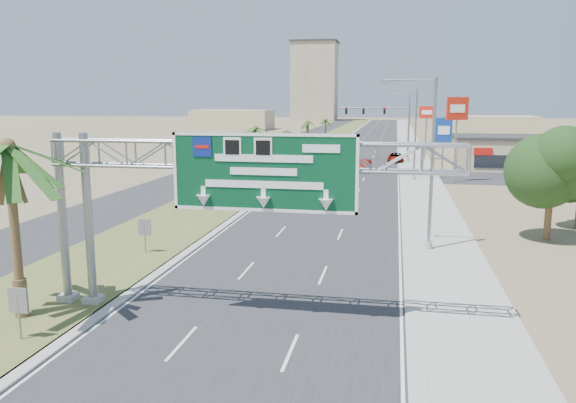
{
  "coord_description": "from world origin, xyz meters",
  "views": [
    {
      "loc": [
        5.37,
        -11.07,
        8.66
      ],
      "look_at": [
        0.69,
        13.44,
        4.2
      ],
      "focal_mm": 35.0,
      "sensor_mm": 36.0,
      "label": 1
    }
  ],
  "objects_px": {
    "store_building": "(525,154)",
    "car_far": "(349,154)",
    "car_mid_lane": "(363,165)",
    "car_right_lane": "(396,158)",
    "signal_mast": "(394,128)",
    "pole_sign_blue": "(444,132)",
    "pole_sign_red_near": "(457,114)",
    "palm_near": "(8,147)",
    "sign_gantry": "(227,169)",
    "car_left_lane": "(281,190)",
    "pole_sign_red_far": "(427,117)"
  },
  "relations": [
    {
      "from": "signal_mast",
      "to": "car_mid_lane",
      "type": "bearing_deg",
      "value": -107.07
    },
    {
      "from": "car_left_lane",
      "to": "car_mid_lane",
      "type": "bearing_deg",
      "value": 76.86
    },
    {
      "from": "pole_sign_red_near",
      "to": "pole_sign_red_far",
      "type": "height_order",
      "value": "pole_sign_red_near"
    },
    {
      "from": "palm_near",
      "to": "car_far",
      "type": "xyz_separation_m",
      "value": [
        7.74,
        65.48,
        -6.15
      ]
    },
    {
      "from": "signal_mast",
      "to": "car_right_lane",
      "type": "relative_size",
      "value": 2.2
    },
    {
      "from": "pole_sign_red_near",
      "to": "pole_sign_blue",
      "type": "relative_size",
      "value": 1.35
    },
    {
      "from": "palm_near",
      "to": "car_left_lane",
      "type": "bearing_deg",
      "value": 81.13
    },
    {
      "from": "car_mid_lane",
      "to": "car_right_lane",
      "type": "relative_size",
      "value": 0.92
    },
    {
      "from": "store_building",
      "to": "car_mid_lane",
      "type": "xyz_separation_m",
      "value": [
        -20.5,
        -5.99,
        -1.29
      ]
    },
    {
      "from": "car_mid_lane",
      "to": "car_left_lane",
      "type": "bearing_deg",
      "value": -98.82
    },
    {
      "from": "car_left_lane",
      "to": "store_building",
      "type": "bearing_deg",
      "value": 48.87
    },
    {
      "from": "car_mid_lane",
      "to": "pole_sign_blue",
      "type": "distance_m",
      "value": 10.58
    },
    {
      "from": "car_left_lane",
      "to": "pole_sign_blue",
      "type": "distance_m",
      "value": 28.03
    },
    {
      "from": "car_far",
      "to": "pole_sign_red_far",
      "type": "xyz_separation_m",
      "value": [
        11.26,
        1.72,
        5.65
      ]
    },
    {
      "from": "car_left_lane",
      "to": "car_right_lane",
      "type": "relative_size",
      "value": 1.02
    },
    {
      "from": "car_right_lane",
      "to": "sign_gantry",
      "type": "bearing_deg",
      "value": -93.73
    },
    {
      "from": "car_mid_lane",
      "to": "pole_sign_red_far",
      "type": "distance_m",
      "value": 18.24
    },
    {
      "from": "pole_sign_red_near",
      "to": "car_far",
      "type": "bearing_deg",
      "value": 120.84
    },
    {
      "from": "store_building",
      "to": "car_right_lane",
      "type": "height_order",
      "value": "store_building"
    },
    {
      "from": "car_mid_lane",
      "to": "car_right_lane",
      "type": "distance_m",
      "value": 11.84
    },
    {
      "from": "sign_gantry",
      "to": "car_left_lane",
      "type": "distance_m",
      "value": 28.5
    },
    {
      "from": "pole_sign_red_far",
      "to": "car_right_lane",
      "type": "bearing_deg",
      "value": -136.79
    },
    {
      "from": "car_left_lane",
      "to": "car_far",
      "type": "bearing_deg",
      "value": 87.11
    },
    {
      "from": "signal_mast",
      "to": "pole_sign_red_near",
      "type": "xyz_separation_m",
      "value": [
        6.55,
        -20.58,
        2.5
      ]
    },
    {
      "from": "car_mid_lane",
      "to": "pole_sign_blue",
      "type": "height_order",
      "value": "pole_sign_blue"
    },
    {
      "from": "car_right_lane",
      "to": "pole_sign_blue",
      "type": "distance_m",
      "value": 12.78
    },
    {
      "from": "pole_sign_red_near",
      "to": "pole_sign_blue",
      "type": "height_order",
      "value": "pole_sign_red_near"
    },
    {
      "from": "car_left_lane",
      "to": "car_mid_lane",
      "type": "distance_m",
      "value": 23.1
    },
    {
      "from": "sign_gantry",
      "to": "car_right_lane",
      "type": "relative_size",
      "value": 3.58
    },
    {
      "from": "pole_sign_red_near",
      "to": "palm_near",
      "type": "bearing_deg",
      "value": -115.75
    },
    {
      "from": "sign_gantry",
      "to": "car_right_lane",
      "type": "bearing_deg",
      "value": 83.88
    },
    {
      "from": "car_far",
      "to": "store_building",
      "type": "bearing_deg",
      "value": -14.13
    },
    {
      "from": "car_left_lane",
      "to": "pole_sign_blue",
      "type": "xyz_separation_m",
      "value": [
        15.74,
        22.82,
        4.14
      ]
    },
    {
      "from": "car_left_lane",
      "to": "pole_sign_red_near",
      "type": "xyz_separation_m",
      "value": [
        16.29,
        13.68,
        6.54
      ]
    },
    {
      "from": "store_building",
      "to": "car_far",
      "type": "bearing_deg",
      "value": 162.31
    },
    {
      "from": "car_far",
      "to": "pole_sign_blue",
      "type": "bearing_deg",
      "value": -42.12
    },
    {
      "from": "sign_gantry",
      "to": "pole_sign_red_far",
      "type": "distance_m",
      "value": 66.18
    },
    {
      "from": "palm_near",
      "to": "store_building",
      "type": "relative_size",
      "value": 0.46
    },
    {
      "from": "car_far",
      "to": "pole_sign_red_near",
      "type": "bearing_deg",
      "value": -55.6
    },
    {
      "from": "car_right_lane",
      "to": "car_far",
      "type": "distance_m",
      "value": 7.34
    },
    {
      "from": "signal_mast",
      "to": "pole_sign_blue",
      "type": "distance_m",
      "value": 12.91
    },
    {
      "from": "store_building",
      "to": "pole_sign_red_near",
      "type": "distance_m",
      "value": 18.64
    },
    {
      "from": "sign_gantry",
      "to": "car_far",
      "type": "distance_m",
      "value": 63.78
    },
    {
      "from": "pole_sign_blue",
      "to": "sign_gantry",
      "type": "bearing_deg",
      "value": -103.59
    },
    {
      "from": "pole_sign_blue",
      "to": "pole_sign_red_far",
      "type": "height_order",
      "value": "pole_sign_red_far"
    },
    {
      "from": "car_right_lane",
      "to": "pole_sign_red_near",
      "type": "xyz_separation_m",
      "value": [
        6.23,
        -19.76,
        6.7
      ]
    },
    {
      "from": "sign_gantry",
      "to": "car_left_lane",
      "type": "relative_size",
      "value": 3.52
    },
    {
      "from": "sign_gantry",
      "to": "signal_mast",
      "type": "xyz_separation_m",
      "value": [
        6.23,
        62.05,
        -1.21
      ]
    },
    {
      "from": "signal_mast",
      "to": "store_building",
      "type": "bearing_deg",
      "value": -19.54
    },
    {
      "from": "pole_sign_blue",
      "to": "car_mid_lane",
      "type": "bearing_deg",
      "value": -176.87
    }
  ]
}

